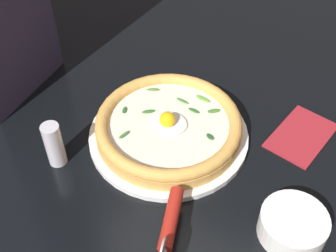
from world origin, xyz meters
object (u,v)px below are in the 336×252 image
table_knife (11,75)px  pepper_shaker (54,145)px  pizza (168,126)px  side_bowl (293,225)px  folded_napkin (302,135)px  pizza_cutter (169,229)px

table_knife → pepper_shaker: bearing=-21.5°
pizza → pepper_shaker: bearing=-126.5°
table_knife → side_bowl: bearing=1.5°
pepper_shaker → table_knife: bearing=158.5°
table_knife → pizza: bearing=9.3°
pizza → table_knife: size_ratio=1.23×
side_bowl → pizza: bearing=170.8°
side_bowl → table_knife: (-0.66, -0.02, -0.02)m
pizza → side_bowl: (0.28, -0.04, -0.01)m
folded_napkin → side_bowl: bearing=-69.0°
pizza → folded_napkin: 0.25m
side_bowl → table_knife: bearing=-178.5°
side_bowl → folded_napkin: size_ratio=0.75×
side_bowl → pepper_shaker: pepper_shaker is taller
side_bowl → folded_napkin: (-0.08, 0.20, -0.02)m
side_bowl → folded_napkin: side_bowl is taller
folded_napkin → pepper_shaker: 0.46m
pizza_cutter → pepper_shaker: bearing=178.4°
pizza → folded_napkin: pizza is taller
pizza_cutter → folded_napkin: pizza_cutter is taller
pizza → pizza_cutter: (0.13, -0.17, 0.00)m
pizza → pepper_shaker: size_ratio=3.05×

